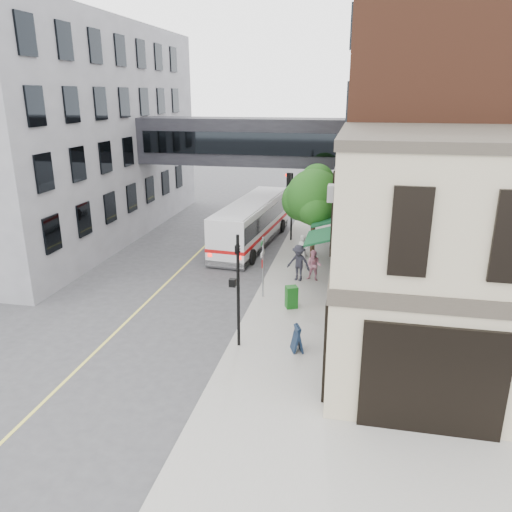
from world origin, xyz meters
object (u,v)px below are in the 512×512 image
at_px(bus, 252,221).
at_px(pedestrian_c, 299,263).
at_px(pedestrian_a, 303,251).
at_px(pedestrian_b, 314,265).
at_px(newspaper_box, 291,297).
at_px(sandwich_board, 297,339).

height_order(bus, pedestrian_c, bus).
relative_size(pedestrian_a, pedestrian_b, 1.12).
bearing_deg(pedestrian_c, bus, 136.60).
xyz_separation_m(pedestrian_c, newspaper_box, (0.12, -3.58, -0.45)).
height_order(pedestrian_a, newspaper_box, pedestrian_a).
bearing_deg(pedestrian_a, pedestrian_b, -68.18).
relative_size(pedestrian_a, newspaper_box, 1.79).
height_order(bus, pedestrian_b, bus).
relative_size(pedestrian_b, pedestrian_c, 0.85).
relative_size(pedestrian_a, sandwich_board, 1.79).
distance_m(bus, pedestrian_c, 7.47).
xyz_separation_m(pedestrian_a, sandwich_board, (0.92, -9.75, -0.41)).
distance_m(pedestrian_c, newspaper_box, 3.61).
xyz_separation_m(pedestrian_c, sandwich_board, (0.89, -7.57, -0.45)).
height_order(bus, newspaper_box, bus).
xyz_separation_m(bus, pedestrian_c, (3.85, -6.38, -0.49)).
xyz_separation_m(pedestrian_b, newspaper_box, (-0.67, -3.72, -0.31)).
distance_m(pedestrian_b, newspaper_box, 3.79).
height_order(pedestrian_a, pedestrian_b, pedestrian_a).
bearing_deg(sandwich_board, pedestrian_a, 73.84).
bearing_deg(newspaper_box, pedestrian_c, 67.61).
bearing_deg(newspaper_box, sandwich_board, -103.52).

